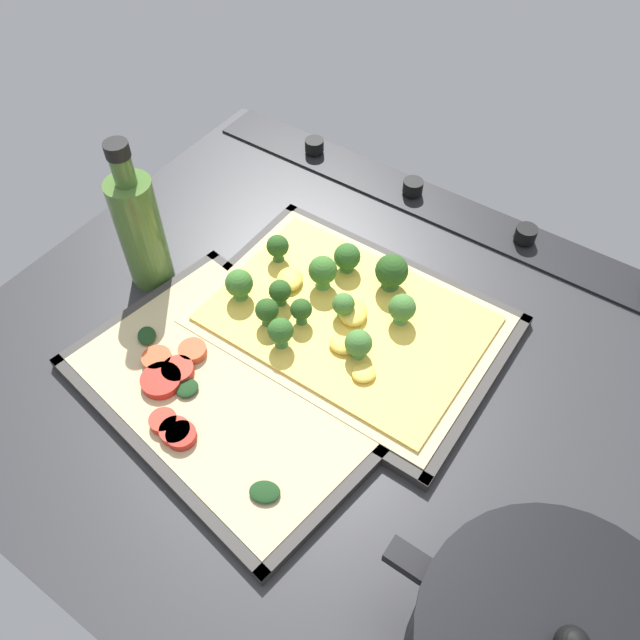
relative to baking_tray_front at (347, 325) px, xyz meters
The scene contains 7 objects.
ground_plane 6.78cm from the baking_tray_front, 116.72° to the left, with size 83.61×68.67×3.00cm, color #28282B.
stove_control_panel 25.19cm from the baking_tray_front, 96.68° to the right, with size 80.26×7.00×2.60cm.
baking_tray_front is the anchor object (origin of this frame).
broccoli_pizza 1.86cm from the baking_tray_front, ahead, with size 32.81×23.21×6.02cm.
baking_tray_back 15.36cm from the baking_tray_front, 70.08° to the left, with size 37.61×28.77×1.30cm.
veggie_pizza_back 16.08cm from the baking_tray_front, 68.93° to the left, with size 34.86×26.03×1.90cm.
oil_bottle 26.53cm from the baking_tray_front, 15.79° to the left, with size 5.28×5.28×19.80cm.
Camera 1 is at (-20.96, 34.35, 58.70)cm, focal length 35.84 mm.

